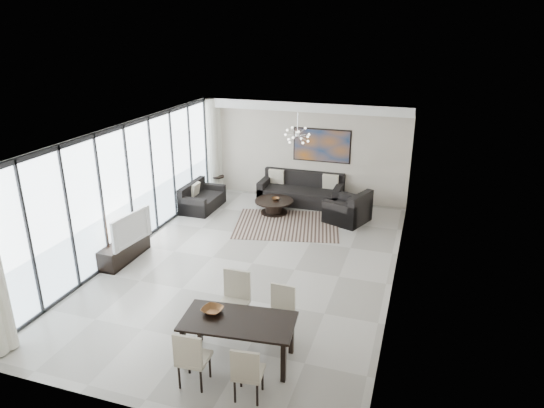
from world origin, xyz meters
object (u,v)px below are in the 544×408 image
at_px(coffee_table, 274,206).
at_px(sofa_main, 301,193).
at_px(tv_console, 125,250).
at_px(dining_table, 238,325).
at_px(television, 127,228).

bearing_deg(coffee_table, sofa_main, 64.87).
distance_m(coffee_table, tv_console, 4.36).
distance_m(sofa_main, dining_table, 7.24).
distance_m(coffee_table, television, 4.35).
xyz_separation_m(coffee_table, television, (-2.13, -3.74, 0.59)).
height_order(tv_console, dining_table, dining_table).
bearing_deg(sofa_main, coffee_table, -115.13).
bearing_deg(coffee_table, television, -119.64).
bearing_deg(dining_table, television, 145.96).
bearing_deg(tv_console, coffee_table, 58.29).
bearing_deg(television, coffee_table, -22.85).
xyz_separation_m(coffee_table, dining_table, (1.39, -6.12, 0.42)).
distance_m(sofa_main, tv_console, 5.51).
bearing_deg(sofa_main, dining_table, -82.87).
height_order(sofa_main, tv_console, sofa_main).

